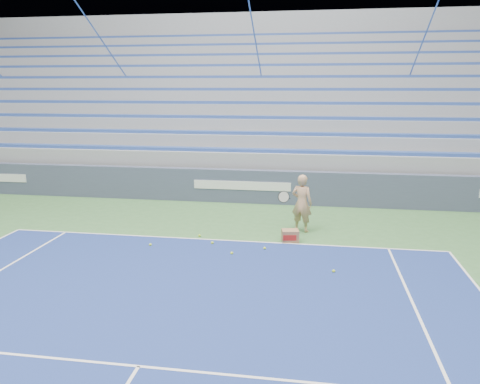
% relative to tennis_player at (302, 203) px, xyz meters
% --- Properties ---
extents(sponsor_barrier, '(30.00, 0.32, 1.10)m').
position_rel_tennis_player_xyz_m(sponsor_barrier, '(-2.01, 2.91, -0.22)').
color(sponsor_barrier, '#3E475F').
rests_on(sponsor_barrier, ground).
extents(bleachers, '(31.00, 9.15, 7.30)m').
position_rel_tennis_player_xyz_m(bleachers, '(-2.02, 8.63, 1.58)').
color(bleachers, gray).
rests_on(bleachers, ground).
extents(tennis_player, '(0.93, 0.88, 1.54)m').
position_rel_tennis_player_xyz_m(tennis_player, '(0.00, 0.00, 0.00)').
color(tennis_player, tan).
rests_on(tennis_player, ground).
extents(ball_box, '(0.46, 0.38, 0.31)m').
position_rel_tennis_player_xyz_m(ball_box, '(-0.24, -0.92, -0.62)').
color(ball_box, '#8F6745').
rests_on(ball_box, ground).
extents(tennis_ball_0, '(0.07, 0.07, 0.07)m').
position_rel_tennis_player_xyz_m(tennis_ball_0, '(-2.11, -1.40, -0.74)').
color(tennis_ball_0, '#C2E72F').
rests_on(tennis_ball_0, ground).
extents(tennis_ball_1, '(0.07, 0.07, 0.07)m').
position_rel_tennis_player_xyz_m(tennis_ball_1, '(-1.51, -2.03, -0.74)').
color(tennis_ball_1, '#C2E72F').
rests_on(tennis_ball_1, ground).
extents(tennis_ball_2, '(0.07, 0.07, 0.07)m').
position_rel_tennis_player_xyz_m(tennis_ball_2, '(-3.56, -1.76, -0.74)').
color(tennis_ball_2, '#C2E72F').
rests_on(tennis_ball_2, ground).
extents(tennis_ball_3, '(0.07, 0.07, 0.07)m').
position_rel_tennis_player_xyz_m(tennis_ball_3, '(-0.80, -1.59, -0.74)').
color(tennis_ball_3, '#C2E72F').
rests_on(tennis_ball_3, ground).
extents(tennis_ball_4, '(0.07, 0.07, 0.07)m').
position_rel_tennis_player_xyz_m(tennis_ball_4, '(0.76, -2.76, -0.74)').
color(tennis_ball_4, '#C2E72F').
rests_on(tennis_ball_4, ground).
extents(tennis_ball_5, '(0.07, 0.07, 0.07)m').
position_rel_tennis_player_xyz_m(tennis_ball_5, '(-2.56, -0.89, -0.74)').
color(tennis_ball_5, '#C2E72F').
rests_on(tennis_ball_5, ground).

